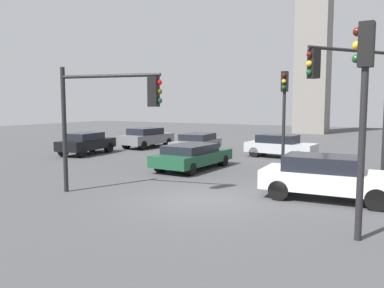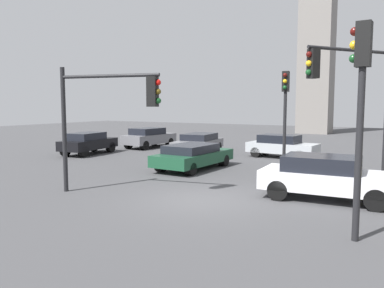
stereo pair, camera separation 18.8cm
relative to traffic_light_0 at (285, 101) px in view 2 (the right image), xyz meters
name	(u,v)px [view 2 (the right image)]	position (x,y,z in m)	size (l,w,h in m)	color
ground_plane	(201,200)	(-0.50, -7.79, -3.38)	(93.77, 93.77, 0.00)	#424244
traffic_light_0	(285,101)	(0.00, 0.00, 0.00)	(0.34, 0.47, 4.82)	black
traffic_light_1	(361,90)	(4.48, -9.38, 0.13)	(0.47, 0.34, 5.03)	black
traffic_light_2	(109,105)	(-3.64, -8.72, -0.19)	(3.82, 0.99, 4.52)	black
traffic_light_3	(353,86)	(3.59, -3.77, 0.50)	(2.45, 3.32, 5.49)	black
car_0	(281,146)	(-1.27, 3.78, -2.66)	(4.21, 2.09, 1.38)	#ADB2B7
car_1	(193,156)	(-3.84, -2.48, -2.71)	(2.24, 4.82, 1.24)	#19472D
car_2	(88,143)	(-12.55, -0.87, -2.62)	(2.14, 4.22, 1.40)	black
car_5	(149,137)	(-11.44, 4.21, -2.60)	(2.19, 4.36, 1.47)	slate
car_6	(326,177)	(3.11, -5.64, -2.59)	(4.44, 2.14, 1.48)	silver
car_7	(198,143)	(-6.42, 2.74, -2.66)	(2.32, 4.49, 1.32)	slate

